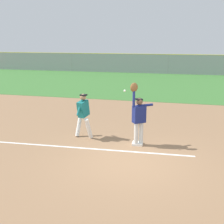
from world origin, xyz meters
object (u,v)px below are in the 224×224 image
object	(u,v)px
parked_car_white	(114,63)
parked_car_red	(209,65)
baseball	(125,91)
first_base	(138,143)
parked_car_black	(162,64)
runner	(83,113)
fielder	(139,115)

from	to	relation	value
parked_car_white	parked_car_red	distance (m)	11.60
baseball	parked_car_red	distance (m)	27.43
first_base	baseball	distance (m)	2.04
parked_car_red	first_base	bearing A→B (deg)	-93.81
first_base	parked_car_white	xyz separation A→B (m)	(-7.03, 26.14, 0.63)
parked_car_red	baseball	bearing A→B (deg)	-94.60
parked_car_white	parked_car_black	distance (m)	6.11
first_base	parked_car_red	distance (m)	27.02
parked_car_black	parked_car_red	xyz separation A→B (m)	(5.50, 0.01, 0.00)
first_base	parked_car_black	bearing A→B (deg)	92.01
parked_car_white	parked_car_black	bearing A→B (deg)	-1.12
parked_car_white	baseball	bearing A→B (deg)	-81.60
runner	parked_car_red	size ratio (longest dim) A/B	0.38
baseball	parked_car_black	size ratio (longest dim) A/B	0.02
fielder	parked_car_white	size ratio (longest dim) A/B	0.50
parked_car_red	parked_car_black	bearing A→B (deg)	-173.96
first_base	parked_car_white	distance (m)	27.07
parked_car_red	parked_car_white	bearing A→B (deg)	-171.67
runner	parked_car_black	size ratio (longest dim) A/B	0.38
first_base	parked_car_red	world-z (taller)	parked_car_red
runner	fielder	bearing A→B (deg)	6.46
baseball	parked_car_black	bearing A→B (deg)	91.06
parked_car_white	parked_car_black	world-z (taller)	same
parked_car_white	fielder	bearing A→B (deg)	-80.52
parked_car_black	parked_car_red	size ratio (longest dim) A/B	0.99
first_base	parked_car_red	xyz separation A→B (m)	(4.57, 26.62, 0.63)
parked_car_white	runner	bearing A→B (deg)	-84.89
fielder	parked_car_black	distance (m)	26.69
runner	parked_car_white	bearing A→B (deg)	115.92
baseball	parked_car_black	distance (m)	26.96
runner	parked_car_white	world-z (taller)	runner
parked_car_black	runner	bearing A→B (deg)	-97.30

